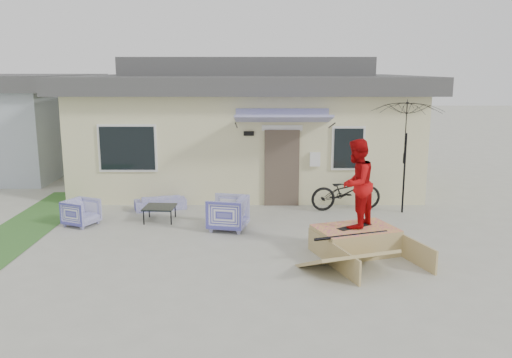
{
  "coord_description": "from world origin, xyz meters",
  "views": [
    {
      "loc": [
        0.33,
        -9.8,
        3.72
      ],
      "look_at": [
        0.3,
        1.8,
        1.3
      ],
      "focal_mm": 37.21,
      "sensor_mm": 36.0,
      "label": 1
    }
  ],
  "objects_px": {
    "skateboard": "(354,226)",
    "skater": "(356,182)",
    "bicycle": "(346,188)",
    "armchair_left": "(81,211)",
    "armchair_right": "(228,211)",
    "patio_umbrella": "(406,147)",
    "coffee_table": "(160,214)",
    "skate_ramp": "(355,240)",
    "loveseat": "(160,200)"
  },
  "relations": [
    {
      "from": "skate_ramp",
      "to": "skater",
      "type": "height_order",
      "value": "skater"
    },
    {
      "from": "loveseat",
      "to": "patio_umbrella",
      "type": "xyz_separation_m",
      "value": [
        6.44,
        -0.3,
        1.48
      ]
    },
    {
      "from": "bicycle",
      "to": "skate_ramp",
      "type": "height_order",
      "value": "bicycle"
    },
    {
      "from": "skater",
      "to": "armchair_right",
      "type": "bearing_deg",
      "value": -84.97
    },
    {
      "from": "loveseat",
      "to": "skateboard",
      "type": "distance_m",
      "value": 5.72
    },
    {
      "from": "armchair_left",
      "to": "armchair_right",
      "type": "xyz_separation_m",
      "value": [
        3.55,
        -0.31,
        0.08
      ]
    },
    {
      "from": "loveseat",
      "to": "coffee_table",
      "type": "xyz_separation_m",
      "value": [
        0.18,
        -1.11,
        -0.08
      ]
    },
    {
      "from": "loveseat",
      "to": "bicycle",
      "type": "distance_m",
      "value": 4.99
    },
    {
      "from": "coffee_table",
      "to": "bicycle",
      "type": "relative_size",
      "value": 0.39
    },
    {
      "from": "armchair_right",
      "to": "bicycle",
      "type": "bearing_deg",
      "value": 131.94
    },
    {
      "from": "armchair_left",
      "to": "armchair_right",
      "type": "bearing_deg",
      "value": -70.34
    },
    {
      "from": "skateboard",
      "to": "skater",
      "type": "height_order",
      "value": "skater"
    },
    {
      "from": "coffee_table",
      "to": "skateboard",
      "type": "relative_size",
      "value": 0.93
    },
    {
      "from": "loveseat",
      "to": "patio_umbrella",
      "type": "bearing_deg",
      "value": 159.44
    },
    {
      "from": "loveseat",
      "to": "skateboard",
      "type": "height_order",
      "value": "skateboard"
    },
    {
      "from": "bicycle",
      "to": "skateboard",
      "type": "relative_size",
      "value": 2.38
    },
    {
      "from": "skate_ramp",
      "to": "skater",
      "type": "distance_m",
      "value": 1.22
    },
    {
      "from": "armchair_left",
      "to": "bicycle",
      "type": "relative_size",
      "value": 0.37
    },
    {
      "from": "loveseat",
      "to": "bicycle",
      "type": "relative_size",
      "value": 0.71
    },
    {
      "from": "armchair_left",
      "to": "skateboard",
      "type": "relative_size",
      "value": 0.88
    },
    {
      "from": "armchair_right",
      "to": "skater",
      "type": "bearing_deg",
      "value": 71.61
    },
    {
      "from": "armchair_right",
      "to": "patio_umbrella",
      "type": "bearing_deg",
      "value": 120.5
    },
    {
      "from": "skate_ramp",
      "to": "skater",
      "type": "relative_size",
      "value": 1.17
    },
    {
      "from": "skater",
      "to": "coffee_table",
      "type": "bearing_deg",
      "value": -81.86
    },
    {
      "from": "skater",
      "to": "skate_ramp",
      "type": "bearing_deg",
      "value": 54.61
    },
    {
      "from": "armchair_left",
      "to": "patio_umbrella",
      "type": "bearing_deg",
      "value": -56.91
    },
    {
      "from": "armchair_left",
      "to": "coffee_table",
      "type": "xyz_separation_m",
      "value": [
        1.82,
        0.4,
        -0.17
      ]
    },
    {
      "from": "patio_umbrella",
      "to": "skateboard",
      "type": "xyz_separation_m",
      "value": [
        -1.83,
        -3.09,
        -1.2
      ]
    },
    {
      "from": "armchair_right",
      "to": "skateboard",
      "type": "xyz_separation_m",
      "value": [
        2.69,
        -1.58,
        0.12
      ]
    },
    {
      "from": "armchair_left",
      "to": "coffee_table",
      "type": "relative_size",
      "value": 0.95
    },
    {
      "from": "skate_ramp",
      "to": "armchair_right",
      "type": "bearing_deg",
      "value": 129.8
    },
    {
      "from": "skater",
      "to": "patio_umbrella",
      "type": "bearing_deg",
      "value": -175.25
    },
    {
      "from": "skate_ramp",
      "to": "skater",
      "type": "xyz_separation_m",
      "value": [
        -0.02,
        0.05,
        1.22
      ]
    },
    {
      "from": "coffee_table",
      "to": "skateboard",
      "type": "height_order",
      "value": "skateboard"
    },
    {
      "from": "patio_umbrella",
      "to": "bicycle",
      "type": "bearing_deg",
      "value": 170.13
    },
    {
      "from": "loveseat",
      "to": "patio_umbrella",
      "type": "height_order",
      "value": "patio_umbrella"
    },
    {
      "from": "bicycle",
      "to": "skateboard",
      "type": "xyz_separation_m",
      "value": [
        -0.38,
        -3.34,
        -0.06
      ]
    },
    {
      "from": "armchair_left",
      "to": "coffee_table",
      "type": "distance_m",
      "value": 1.87
    },
    {
      "from": "armchair_left",
      "to": "skater",
      "type": "height_order",
      "value": "skater"
    },
    {
      "from": "bicycle",
      "to": "armchair_left",
      "type": "bearing_deg",
      "value": 94.07
    },
    {
      "from": "skate_ramp",
      "to": "bicycle",
      "type": "bearing_deg",
      "value": 64.75
    },
    {
      "from": "skate_ramp",
      "to": "skateboard",
      "type": "relative_size",
      "value": 2.64
    },
    {
      "from": "armchair_right",
      "to": "bicycle",
      "type": "distance_m",
      "value": 3.54
    },
    {
      "from": "coffee_table",
      "to": "skate_ramp",
      "type": "xyz_separation_m",
      "value": [
        4.44,
        -2.33,
        0.08
      ]
    },
    {
      "from": "armchair_left",
      "to": "skate_ramp",
      "type": "distance_m",
      "value": 6.55
    },
    {
      "from": "skateboard",
      "to": "skater",
      "type": "distance_m",
      "value": 0.93
    },
    {
      "from": "armchair_right",
      "to": "coffee_table",
      "type": "bearing_deg",
      "value": -100.09
    },
    {
      "from": "armchair_right",
      "to": "bicycle",
      "type": "relative_size",
      "value": 0.46
    },
    {
      "from": "armchair_left",
      "to": "skateboard",
      "type": "distance_m",
      "value": 6.52
    },
    {
      "from": "armchair_left",
      "to": "bicycle",
      "type": "xyz_separation_m",
      "value": [
        6.62,
        1.46,
        0.25
      ]
    }
  ]
}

